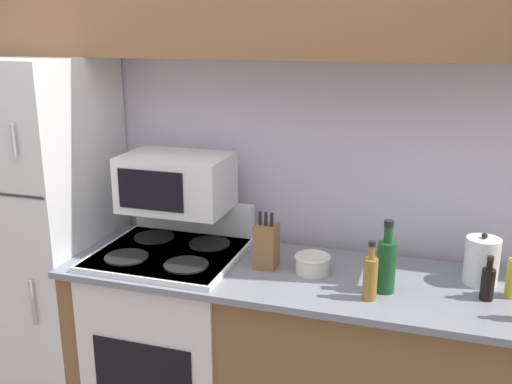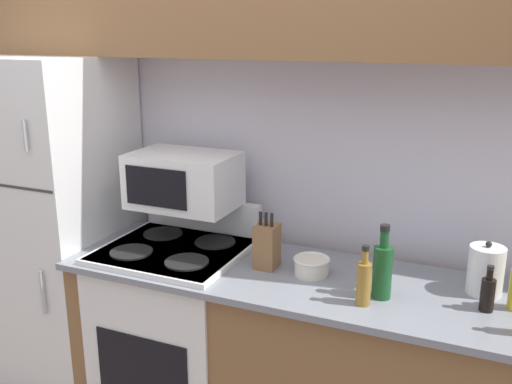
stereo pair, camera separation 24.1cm
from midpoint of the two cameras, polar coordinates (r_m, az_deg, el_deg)
name	(u,v)px [view 2 (the right image)]	position (r m, az deg, el deg)	size (l,w,h in m)	color
wall_back	(258,159)	(2.86, 2.60, 3.33)	(8.00, 0.05, 2.55)	silver
lower_cabinets	(289,361)	(2.72, 5.94, -16.50)	(2.00, 0.65, 0.89)	brown
refrigerator	(57,228)	(3.16, -17.23, -3.45)	(0.66, 0.70, 1.78)	white
stove	(178,331)	(2.89, -5.39, -13.71)	(0.65, 0.63, 1.07)	white
microwave	(184,180)	(2.73, -4.74, 1.16)	(0.50, 0.34, 0.26)	white
knife_block	(267,246)	(2.51, 3.86, -5.44)	(0.09, 0.11, 0.26)	brown
bowl	(312,266)	(2.48, 8.39, -7.34)	(0.16, 0.16, 0.08)	silver
bottle_soy_sauce	(488,293)	(2.36, 24.96, -9.23)	(0.05, 0.05, 0.18)	black
bottle_wine_green	(382,269)	(2.30, 15.51, -7.53)	(0.08, 0.08, 0.30)	#194C23
bottle_vinegar	(364,282)	(2.24, 13.81, -8.76)	(0.06, 0.06, 0.24)	olive
kettle	(486,270)	(2.49, 24.64, -7.18)	(0.14, 0.14, 0.22)	white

